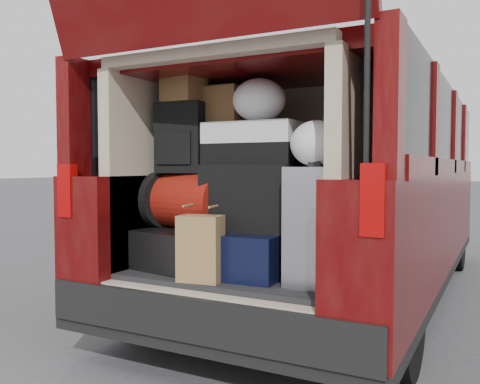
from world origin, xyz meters
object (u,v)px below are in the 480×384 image
Objects in this scene: black_hardshell at (187,247)px; twotone_duffel at (253,144)px; silver_roller at (319,225)px; kraft_bag at (201,248)px; black_soft_case at (251,198)px; red_duffel at (190,201)px; backpack at (183,138)px; navy_hardshell at (250,252)px.

black_hardshell is 1.05× the size of twotone_duffel.
twotone_duffel is at bearing 20.24° from black_hardshell.
silver_roller is 1.73× the size of kraft_bag.
black_soft_case is 0.31m from twotone_duffel.
black_soft_case is (-0.43, 0.06, 0.13)m from silver_roller.
red_duffel is at bearing 121.00° from kraft_bag.
backpack is (-0.33, 0.33, 0.60)m from kraft_bag.
backpack is at bearing 175.75° from black_soft_case.
red_duffel reaches higher than navy_hardshell.
black_hardshell is at bearing -140.20° from red_duffel.
black_soft_case is at bearing 57.61° from kraft_bag.
black_soft_case is 0.95× the size of twotone_duffel.
silver_roller is at bearing -9.87° from backpack.
navy_hardshell is 1.08× the size of red_duffel.
silver_roller is 0.63m from kraft_bag.
backpack reaches higher than black_hardshell.
navy_hardshell is at bearing -75.76° from twotone_duffel.
red_duffel is 0.38m from backpack.
twotone_duffel is at bearing 1.24° from backpack.
kraft_bag reaches higher than black_hardshell.
backpack reaches higher than black_soft_case.
backpack reaches higher than navy_hardshell.
kraft_bag is 0.43m from black_soft_case.
twotone_duffel reaches higher than navy_hardshell.
navy_hardshell is 1.02× the size of twotone_duffel.
silver_roller reaches higher than black_hardshell.
black_hardshell is 1.11× the size of black_soft_case.
kraft_bag reaches higher than navy_hardshell.
navy_hardshell is 0.31m from black_soft_case.
backpack reaches higher than kraft_bag.
black_soft_case reaches higher than kraft_bag.
silver_roller is 1.01m from backpack.
silver_roller is 1.17× the size of red_duffel.
black_soft_case reaches higher than navy_hardshell.
red_duffel is at bearing 174.23° from navy_hardshell.
red_duffel reaches higher than black_hardshell.
twotone_duffel is (0.40, 0.06, 0.34)m from red_duffel.
red_duffel is 0.94× the size of twotone_duffel.
red_duffel is at bearing 176.16° from black_soft_case.
twotone_duffel is (0.45, 0.05, -0.04)m from backpack.
silver_roller is at bearing -11.41° from black_soft_case.
backpack is (-0.47, 0.01, 0.35)m from black_soft_case.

